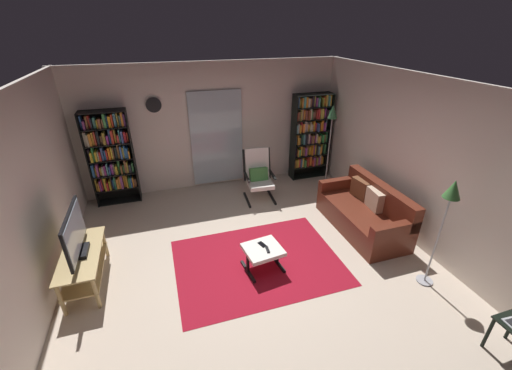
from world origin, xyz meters
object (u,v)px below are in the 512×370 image
(tv_stand, at_px, (84,264))
(wall_clock, at_px, (154,105))
(lounge_armchair, at_px, (258,174))
(cell_phone, at_px, (262,244))
(leather_sofa, at_px, (365,213))
(ottoman, at_px, (263,252))
(television, at_px, (75,235))
(bookshelf_near_sofa, at_px, (310,133))
(tv_remote, at_px, (267,249))
(floor_lamp_by_shelf, at_px, (332,121))
(bookshelf_near_tv, at_px, (110,155))
(floor_lamp_by_sofa, at_px, (449,202))

(tv_stand, bearing_deg, wall_clock, 64.18)
(lounge_armchair, relative_size, cell_phone, 7.30)
(leather_sofa, xyz_separation_m, ottoman, (-2.02, -0.46, -0.00))
(television, xyz_separation_m, bookshelf_near_sofa, (4.44, 2.24, 0.23))
(lounge_armchair, distance_m, tv_remote, 2.21)
(floor_lamp_by_shelf, bearing_deg, tv_remote, -133.92)
(floor_lamp_by_shelf, bearing_deg, ottoman, -135.30)
(tv_stand, relative_size, tv_remote, 8.17)
(tv_stand, xyz_separation_m, lounge_armchair, (3.02, 1.62, 0.20))
(tv_stand, xyz_separation_m, ottoman, (2.42, -0.46, -0.03))
(television, distance_m, floor_lamp_by_shelf, 5.02)
(bookshelf_near_tv, height_order, cell_phone, bookshelf_near_tv)
(television, xyz_separation_m, wall_clock, (1.20, 2.46, 1.04))
(floor_lamp_by_sofa, bearing_deg, cell_phone, 153.62)
(tv_remote, relative_size, floor_lamp_by_shelf, 0.08)
(cell_phone, bearing_deg, tv_stand, 152.20)
(ottoman, bearing_deg, leather_sofa, 12.75)
(wall_clock, bearing_deg, television, -115.94)
(bookshelf_near_tv, relative_size, floor_lamp_by_sofa, 1.17)
(television, height_order, bookshelf_near_tv, bookshelf_near_tv)
(television, relative_size, leather_sofa, 0.56)
(tv_remote, bearing_deg, television, 173.42)
(tv_remote, bearing_deg, bookshelf_near_tv, 133.10)
(leather_sofa, distance_m, lounge_armchair, 2.16)
(floor_lamp_by_shelf, bearing_deg, television, -159.41)
(cell_phone, height_order, floor_lamp_by_shelf, floor_lamp_by_shelf)
(bookshelf_near_sofa, distance_m, floor_lamp_by_shelf, 0.67)
(bookshelf_near_tv, bearing_deg, lounge_armchair, -14.49)
(television, relative_size, ottoman, 1.68)
(tv_remote, xyz_separation_m, floor_lamp_by_shelf, (2.20, 2.28, 1.06))
(bookshelf_near_tv, height_order, lounge_armchair, bookshelf_near_tv)
(leather_sofa, bearing_deg, lounge_armchair, 131.17)
(cell_phone, bearing_deg, bookshelf_near_tv, 109.44)
(bookshelf_near_tv, height_order, wall_clock, wall_clock)
(television, distance_m, leather_sofa, 4.46)
(bookshelf_near_sofa, bearing_deg, floor_lamp_by_shelf, -66.07)
(floor_lamp_by_shelf, bearing_deg, cell_phone, -136.15)
(ottoman, distance_m, cell_phone, 0.11)
(television, height_order, tv_remote, television)
(bookshelf_near_tv, bearing_deg, tv_stand, -96.99)
(bookshelf_near_sofa, relative_size, floor_lamp_by_shelf, 1.08)
(bookshelf_near_sofa, distance_m, leather_sofa, 2.38)
(lounge_armchair, relative_size, tv_remote, 7.10)
(bookshelf_near_tv, distance_m, ottoman, 3.57)
(ottoman, bearing_deg, cell_phone, 80.41)
(tv_stand, distance_m, floor_lamp_by_sofa, 4.81)
(bookshelf_near_sofa, relative_size, ottoman, 3.32)
(tv_remote, height_order, cell_phone, tv_remote)
(television, relative_size, wall_clock, 3.35)
(leather_sofa, relative_size, cell_phone, 12.39)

